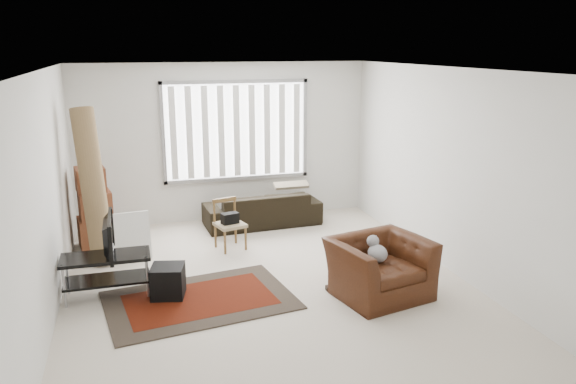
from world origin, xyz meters
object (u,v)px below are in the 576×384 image
moving_boxes (95,210)px  armchair (380,264)px  tv_stand (106,267)px  side_chair (229,222)px  sofa (262,204)px

moving_boxes → armchair: 4.38m
tv_stand → moving_boxes: size_ratio=0.85×
tv_stand → side_chair: bearing=35.5°
tv_stand → moving_boxes: (-0.20, 1.88, 0.19)m
tv_stand → side_chair: side_chair is taller
tv_stand → moving_boxes: moving_boxes is taller
tv_stand → side_chair: 2.13m
sofa → armchair: 3.20m
tv_stand → side_chair: (1.73, 1.23, 0.04)m
side_chair → armchair: bearing=-71.1°
sofa → side_chair: 1.23m
tv_stand → side_chair: size_ratio=1.40×
tv_stand → armchair: size_ratio=0.82×
side_chair → armchair: size_ratio=0.58×
sofa → armchair: armchair is taller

